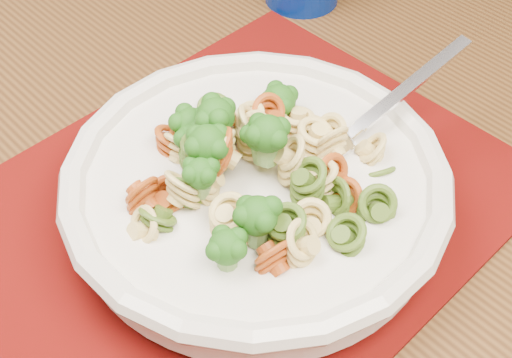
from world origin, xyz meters
TOP-DOWN VIEW (x-y plane):
  - dining_table at (-0.00, 0.29)m, footprint 1.56×1.12m
  - placemat at (0.02, 0.24)m, footprint 0.48×0.40m
  - pasta_bowl at (0.03, 0.23)m, footprint 0.29×0.29m
  - pasta_broccoli_heap at (0.03, 0.23)m, footprint 0.24×0.24m
  - fork at (0.09, 0.21)m, footprint 0.18×0.03m

SIDE VIEW (x-z plane):
  - dining_table at x=0.00m, z-range 0.27..1.00m
  - placemat at x=0.02m, z-range 0.73..0.73m
  - pasta_bowl at x=0.03m, z-range 0.74..0.79m
  - fork at x=0.09m, z-range 0.74..0.81m
  - pasta_broccoli_heap at x=0.03m, z-range 0.75..0.81m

